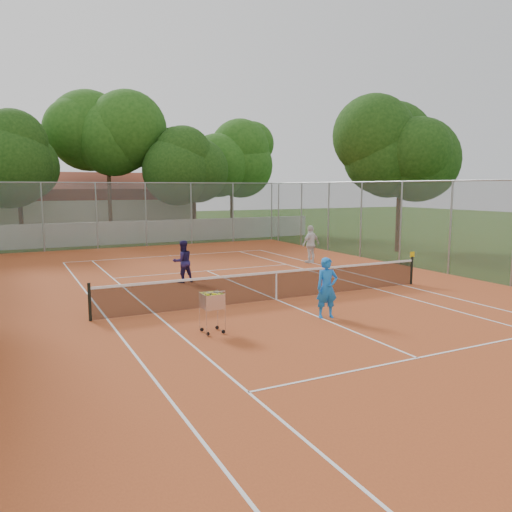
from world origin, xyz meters
name	(u,v)px	position (x,y,z in m)	size (l,w,h in m)	color
ground	(276,300)	(0.00, 0.00, 0.00)	(120.00, 120.00, 0.00)	#1F3D10
court_pad	(276,300)	(0.00, 0.00, 0.01)	(18.00, 34.00, 0.02)	#AD4A21
court_lines	(276,300)	(0.00, 0.00, 0.02)	(10.98, 23.78, 0.01)	white
tennis_net	(276,285)	(0.00, 0.00, 0.51)	(11.88, 0.10, 0.98)	black
perimeter_fence	(276,240)	(0.00, 0.00, 2.00)	(18.00, 34.00, 4.00)	slate
boundary_wall	(139,232)	(0.00, 19.00, 0.75)	(26.00, 0.30, 1.50)	silver
clubhouse	(85,206)	(-2.00, 29.00, 2.20)	(16.40, 9.00, 4.40)	beige
tropical_trees	(127,169)	(0.00, 22.00, 5.00)	(29.00, 19.00, 10.00)	black
player_near	(327,288)	(0.18, -2.66, 0.89)	(0.63, 0.42, 1.74)	blue
player_far_left	(183,261)	(-1.81, 4.30, 0.85)	(0.81, 0.63, 1.66)	#211A4F
player_far_right	(311,244)	(5.46, 6.38, 0.95)	(1.09, 0.45, 1.86)	silver
ball_hopper	(212,311)	(-3.31, -2.61, 0.59)	(0.55, 0.55, 1.14)	silver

